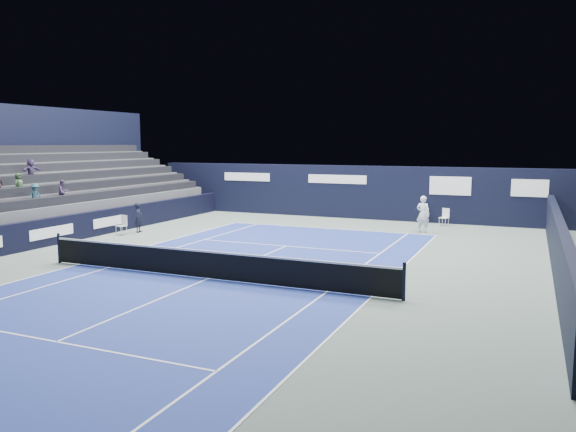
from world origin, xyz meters
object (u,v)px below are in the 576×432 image
tennis_net (208,264)px  tennis_player (423,214)px  line_judge_chair (123,224)px  folding_chair_back_a (425,213)px  folding_chair_back_b (445,216)px

tennis_net → tennis_player: 13.45m
line_judge_chair → tennis_net: size_ratio=0.07×
folding_chair_back_a → tennis_player: size_ratio=0.47×
folding_chair_back_b → line_judge_chair: bearing=-125.1°
tennis_net → tennis_player: tennis_player is taller
tennis_player → line_judge_chair: bearing=-153.7°
folding_chair_back_b → tennis_player: 2.85m
folding_chair_back_a → folding_chair_back_b: folding_chair_back_b is taller
tennis_player → tennis_net: bearing=-110.5°
tennis_net → tennis_player: bearing=69.5°
tennis_net → line_judge_chair: bearing=144.5°
folding_chair_back_b → tennis_net: 16.25m
folding_chair_back_b → tennis_player: size_ratio=0.52×
folding_chair_back_a → tennis_net: (-4.25, -15.79, -0.07)m
folding_chair_back_b → tennis_net: size_ratio=0.07×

